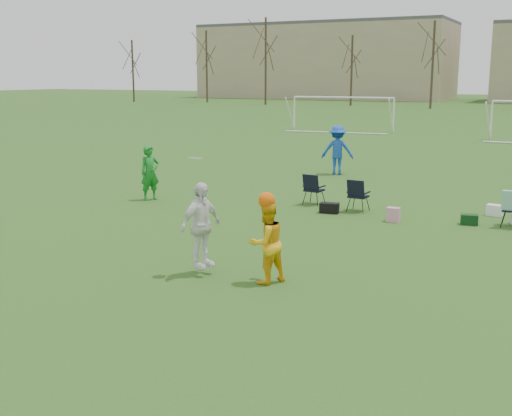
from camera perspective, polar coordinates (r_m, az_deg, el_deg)
The scene contains 6 objects.
ground at distance 12.25m, azimuth -0.99°, elevation -7.23°, with size 260.00×260.00×0.00m, color #31561B.
fielder_green_near at distance 20.96m, azimuth -9.41°, elevation 3.10°, with size 0.65×0.42×1.77m, color #167F26.
fielder_blue at distance 26.33m, azimuth 7.25°, elevation 5.14°, with size 1.28×0.74×1.98m, color #184AB8.
center_contest at distance 12.62m, azimuth -1.98°, elevation -2.24°, with size 2.18×1.18×2.42m.
sideline_setup at distance 18.50m, azimuth 18.86°, elevation 0.46°, with size 8.87×2.39×1.87m.
goal_left at distance 46.89m, azimuth 7.73°, elevation 9.14°, with size 7.39×0.76×2.46m.
Camera 1 is at (5.42, -10.24, 3.99)m, focal length 45.00 mm.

